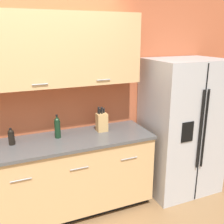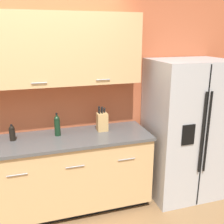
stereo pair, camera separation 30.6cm
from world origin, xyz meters
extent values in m
cube|color=#BC5B38|center=(0.00, 1.12, 1.30)|extent=(10.00, 0.05, 2.60)
cube|color=tan|center=(0.23, 0.94, 1.90)|extent=(2.30, 0.32, 0.78)
cylinder|color=#99999E|center=(0.23, 0.76, 1.57)|extent=(0.16, 0.01, 0.01)
cylinder|color=#99999E|center=(0.92, 0.76, 1.57)|extent=(0.16, 0.01, 0.01)
cube|color=black|center=(0.23, 0.82, 0.04)|extent=(2.38, 0.54, 0.09)
cube|color=tan|center=(0.23, 0.78, 0.49)|extent=(2.42, 0.62, 0.81)
cube|color=#4C4C4C|center=(0.23, 0.76, 0.92)|extent=(2.44, 0.64, 0.03)
cylinder|color=#99999E|center=(-0.06, 0.45, 0.72)|extent=(0.20, 0.01, 0.01)
cylinder|color=#99999E|center=(0.52, 0.45, 0.72)|extent=(0.20, 0.01, 0.01)
cylinder|color=#99999E|center=(1.10, 0.45, 0.72)|extent=(0.20, 0.01, 0.01)
cube|color=#B2B2B5|center=(2.00, 0.71, 0.89)|extent=(0.94, 0.74, 1.77)
cube|color=black|center=(2.00, 0.34, 0.89)|extent=(0.01, 0.01, 1.74)
cylinder|color=black|center=(1.97, 0.32, 0.97)|extent=(0.02, 0.02, 0.97)
cylinder|color=black|center=(2.04, 0.32, 0.97)|extent=(0.02, 0.02, 0.97)
cube|color=black|center=(1.79, 0.34, 0.97)|extent=(0.16, 0.01, 0.24)
cube|color=tan|center=(0.93, 0.86, 1.04)|extent=(0.13, 0.11, 0.22)
cylinder|color=black|center=(0.89, 0.87, 1.20)|extent=(0.02, 0.04, 0.09)
cylinder|color=black|center=(0.89, 0.84, 1.19)|extent=(0.02, 0.03, 0.08)
cylinder|color=black|center=(0.93, 0.87, 1.19)|extent=(0.02, 0.04, 0.08)
cylinder|color=black|center=(0.93, 0.84, 1.20)|extent=(0.02, 0.03, 0.09)
cylinder|color=black|center=(0.96, 0.87, 1.18)|extent=(0.02, 0.03, 0.06)
cylinder|color=black|center=(0.39, 0.85, 1.03)|extent=(0.07, 0.07, 0.19)
sphere|color=black|center=(0.39, 0.85, 1.14)|extent=(0.06, 0.06, 0.06)
cylinder|color=black|center=(0.39, 0.85, 1.16)|extent=(0.02, 0.02, 0.07)
cylinder|color=black|center=(0.39, 0.85, 1.20)|extent=(0.02, 0.02, 0.02)
cylinder|color=black|center=(-0.10, 0.85, 1.00)|extent=(0.07, 0.07, 0.13)
sphere|color=black|center=(-0.10, 0.85, 1.07)|extent=(0.06, 0.06, 0.06)
cylinder|color=black|center=(-0.10, 0.85, 1.09)|extent=(0.02, 0.02, 0.04)
cylinder|color=black|center=(-0.10, 0.85, 1.11)|extent=(0.02, 0.02, 0.01)
camera|label=1|loc=(-0.12, -1.93, 2.06)|focal=42.00mm
camera|label=2|loc=(0.16, -2.03, 2.06)|focal=42.00mm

